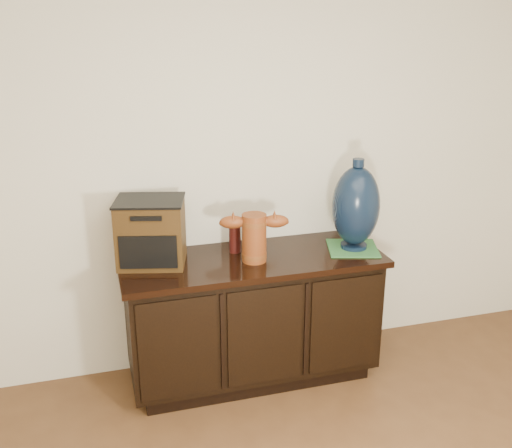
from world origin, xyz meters
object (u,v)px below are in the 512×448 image
object	(u,v)px
sideboard	(252,317)
tv_radio	(151,232)
terracotta_vessel	(254,235)
lamp_base	(356,206)
spray_can	(235,236)

from	to	relation	value
sideboard	tv_radio	xyz separation A→B (m)	(-0.54, 0.08, 0.55)
terracotta_vessel	lamp_base	size ratio (longest dim) A/B	0.73
sideboard	spray_can	bearing A→B (deg)	122.46
sideboard	terracotta_vessel	world-z (taller)	terracotta_vessel
tv_radio	spray_can	distance (m)	0.48
lamp_base	spray_can	xyz separation A→B (m)	(-0.67, 0.14, -0.16)
sideboard	tv_radio	bearing A→B (deg)	171.89
tv_radio	lamp_base	distance (m)	1.14
spray_can	lamp_base	bearing A→B (deg)	-12.23
sideboard	spray_can	size ratio (longest dim) A/B	7.59
terracotta_vessel	spray_can	bearing A→B (deg)	125.74
sideboard	terracotta_vessel	size ratio (longest dim) A/B	3.86
spray_can	tv_radio	bearing A→B (deg)	-175.97
sideboard	lamp_base	world-z (taller)	lamp_base
lamp_base	spray_can	size ratio (longest dim) A/B	2.70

